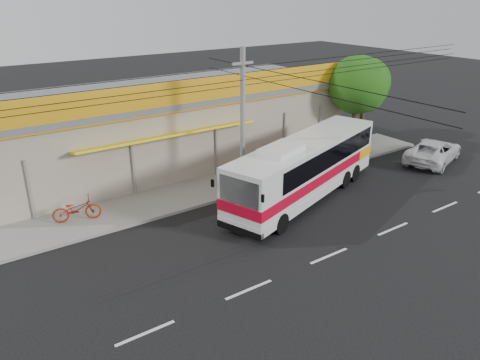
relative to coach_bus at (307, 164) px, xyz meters
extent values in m
plane|color=black|center=(-3.13, -2.36, -1.83)|extent=(120.00, 120.00, 0.00)
cube|color=gray|center=(-3.13, 3.64, -1.75)|extent=(30.00, 3.20, 0.15)
cube|color=gray|center=(-3.13, 9.24, 0.27)|extent=(22.00, 8.00, 4.20)
cube|color=#53565B|center=(-3.13, 9.24, 2.52)|extent=(22.60, 8.60, 0.30)
cube|color=orange|center=(-3.13, 5.12, 3.07)|extent=(22.00, 0.24, 1.60)
cube|color=red|center=(-5.13, 5.09, 3.07)|extent=(9.00, 0.10, 1.20)
cube|color=#126A23|center=(3.37, 5.09, 3.07)|extent=(2.40, 0.10, 1.10)
cube|color=navy|center=(6.07, 5.09, 3.07)|extent=(2.20, 0.10, 1.10)
cube|color=red|center=(-12.13, 5.09, 3.07)|extent=(3.00, 0.10, 1.10)
cube|color=yellow|center=(-5.13, 4.94, 1.17)|extent=(10.00, 1.20, 0.37)
cube|color=silver|center=(-0.17, -0.05, -0.08)|extent=(11.21, 5.60, 2.67)
cube|color=red|center=(-0.17, -0.05, -0.40)|extent=(11.26, 5.65, 0.51)
cube|color=#FFA10D|center=(4.38, 1.42, -0.40)|extent=(2.13, 2.70, 0.55)
cube|color=black|center=(0.45, 0.14, 0.52)|extent=(9.47, 5.07, 1.01)
cube|color=black|center=(-5.35, -1.74, 0.34)|extent=(0.77, 1.97, 1.38)
cube|color=silver|center=(-2.35, -0.76, 1.42)|extent=(2.50, 1.91, 0.33)
cylinder|color=black|center=(-3.52, -2.24, -1.35)|extent=(1.00, 0.58, 0.96)
cylinder|color=black|center=(-4.16, -0.26, -1.35)|extent=(1.00, 0.58, 0.96)
cylinder|color=black|center=(3.74, 0.12, -1.35)|extent=(1.00, 0.58, 0.96)
cylinder|color=black|center=(3.10, 2.10, -1.35)|extent=(1.00, 0.58, 0.96)
imported|color=maroon|center=(-10.53, 3.80, -1.12)|extent=(2.26, 1.30, 1.12)
imported|color=silver|center=(10.14, -0.52, -1.12)|extent=(5.53, 3.75, 1.41)
cylinder|color=slate|center=(-2.68, 1.84, 1.96)|extent=(0.25, 0.25, 7.57)
cube|color=slate|center=(-2.68, 1.84, 4.98)|extent=(1.14, 0.11, 0.11)
cylinder|color=black|center=(7.87, 4.05, -0.25)|extent=(0.35, 0.35, 3.15)
sphere|color=#15480F|center=(7.87, 4.05, 2.51)|extent=(3.74, 3.74, 3.74)
sphere|color=#15480F|center=(8.46, 3.75, 1.92)|extent=(2.36, 2.36, 2.36)
cylinder|color=black|center=(10.59, 5.70, -0.38)|extent=(0.33, 0.33, 2.89)
sphere|color=#15480F|center=(10.59, 5.70, 2.15)|extent=(3.43, 3.43, 3.43)
sphere|color=#15480F|center=(11.14, 5.43, 1.61)|extent=(2.17, 2.17, 2.17)
camera|label=1|loc=(-15.42, -16.16, 8.14)|focal=35.00mm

